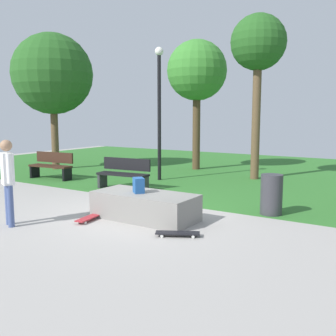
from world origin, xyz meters
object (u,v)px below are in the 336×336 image
(concrete_ledge, at_px, (145,206))
(backpack_on_ledge, at_px, (139,185))
(lamp_post, at_px, (159,101))
(park_bench_far_right, at_px, (124,173))
(park_bench_by_oak, at_px, (52,165))
(skateboard_spare, at_px, (178,233))
(tree_young_birch, at_px, (52,74))
(tree_slender_maple, at_px, (197,72))
(skateboard_by_ledge, at_px, (90,217))
(trash_bin, at_px, (271,195))
(skater_performing_trick, at_px, (8,176))
(tree_leaning_ash, at_px, (258,46))

(concrete_ledge, bearing_deg, backpack_on_ledge, -156.10)
(concrete_ledge, distance_m, lamp_post, 5.55)
(park_bench_far_right, bearing_deg, park_bench_by_oak, 177.95)
(backpack_on_ledge, relative_size, park_bench_by_oak, 0.20)
(skateboard_spare, height_order, tree_young_birch, tree_young_birch)
(tree_young_birch, distance_m, lamp_post, 5.21)
(tree_young_birch, bearing_deg, park_bench_by_oak, -44.24)
(tree_slender_maple, bearing_deg, skateboard_by_ledge, -76.88)
(skateboard_by_ledge, relative_size, lamp_post, 0.19)
(skateboard_by_ledge, bearing_deg, park_bench_by_oak, 146.59)
(skateboard_by_ledge, distance_m, tree_slender_maple, 9.11)
(tree_slender_maple, bearing_deg, park_bench_by_oak, -122.17)
(skateboard_by_ledge, height_order, trash_bin, trash_bin)
(skater_performing_trick, xyz_separation_m, park_bench_far_right, (-0.56, 4.27, -0.52))
(skateboard_spare, bearing_deg, backpack_on_ledge, 155.39)
(lamp_post, bearing_deg, tree_young_birch, -179.69)
(backpack_on_ledge, relative_size, tree_leaning_ash, 0.06)
(skater_performing_trick, relative_size, park_bench_by_oak, 1.04)
(backpack_on_ledge, distance_m, skateboard_by_ledge, 1.21)
(tree_young_birch, height_order, lamp_post, tree_young_birch)
(concrete_ledge, height_order, skateboard_by_ledge, concrete_ledge)
(skateboard_by_ledge, xyz_separation_m, trash_bin, (3.03, 2.53, 0.38))
(concrete_ledge, height_order, skater_performing_trick, skater_performing_trick)
(skateboard_by_ledge, height_order, park_bench_far_right, park_bench_far_right)
(skater_performing_trick, relative_size, tree_young_birch, 0.32)
(park_bench_by_oak, height_order, tree_leaning_ash, tree_leaning_ash)
(skateboard_spare, bearing_deg, skater_performing_trick, -159.26)
(lamp_post, bearing_deg, tree_slender_maple, 94.43)
(park_bench_by_oak, bearing_deg, tree_slender_maple, 57.83)
(concrete_ledge, relative_size, trash_bin, 2.48)
(skater_performing_trick, xyz_separation_m, tree_leaning_ash, (2.05, 8.13, 3.44))
(skater_performing_trick, xyz_separation_m, tree_slender_maple, (-0.82, 9.20, 2.88))
(backpack_on_ledge, distance_m, park_bench_by_oak, 6.24)
(backpack_on_ledge, bearing_deg, skateboard_by_ledge, -99.44)
(skater_performing_trick, xyz_separation_m, trash_bin, (4.08, 3.68, -0.55))
(concrete_ledge, bearing_deg, lamp_post, 120.42)
(tree_slender_maple, distance_m, trash_bin, 8.15)
(concrete_ledge, distance_m, tree_young_birch, 9.43)
(tree_slender_maple, bearing_deg, tree_young_birch, -147.92)
(tree_slender_maple, height_order, tree_leaning_ash, tree_leaning_ash)
(concrete_ledge, xyz_separation_m, skater_performing_trick, (-1.95, -1.86, 0.72))
(concrete_ledge, relative_size, park_bench_by_oak, 1.35)
(trash_bin, bearing_deg, park_bench_by_oak, 174.89)
(skateboard_spare, height_order, tree_leaning_ash, tree_leaning_ash)
(park_bench_far_right, height_order, tree_young_birch, tree_young_birch)
(park_bench_by_oak, distance_m, tree_young_birch, 4.17)
(skateboard_spare, height_order, trash_bin, trash_bin)
(skateboard_spare, distance_m, trash_bin, 2.67)
(tree_slender_maple, bearing_deg, concrete_ledge, -69.30)
(concrete_ledge, distance_m, park_bench_by_oak, 6.33)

